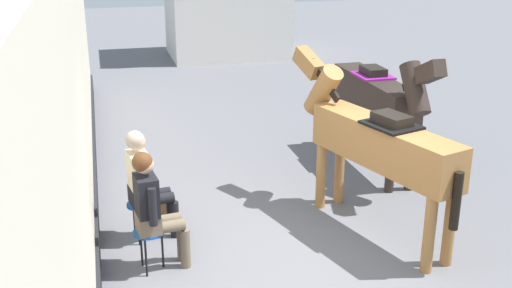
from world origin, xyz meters
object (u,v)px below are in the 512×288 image
at_px(satchel_bag, 165,207).
at_px(seated_visitor_far, 145,179).
at_px(seated_visitor_near, 153,205).
at_px(saddled_horse_near, 376,142).
at_px(saddled_horse_far, 378,97).

bearing_deg(satchel_bag, seated_visitor_far, -82.52).
relative_size(seated_visitor_near, saddled_horse_near, 0.48).
xyz_separation_m(seated_visitor_far, satchel_bag, (0.28, 0.64, -0.68)).
relative_size(seated_visitor_near, seated_visitor_far, 1.00).
distance_m(seated_visitor_far, saddled_horse_near, 2.78).
bearing_deg(seated_visitor_far, saddled_horse_far, 21.51).
relative_size(seated_visitor_far, saddled_horse_near, 0.48).
xyz_separation_m(seated_visitor_far, saddled_horse_near, (2.72, -0.44, 0.38)).
relative_size(saddled_horse_near, satchel_bag, 10.38).
height_order(seated_visitor_near, satchel_bag, seated_visitor_near).
bearing_deg(seated_visitor_near, saddled_horse_near, 6.27).
xyz_separation_m(saddled_horse_near, satchel_bag, (-2.44, 1.07, -1.06)).
bearing_deg(saddled_horse_far, saddled_horse_near, -115.37).
bearing_deg(seated_visitor_far, seated_visitor_near, -87.98).
relative_size(seated_visitor_far, satchel_bag, 4.96).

